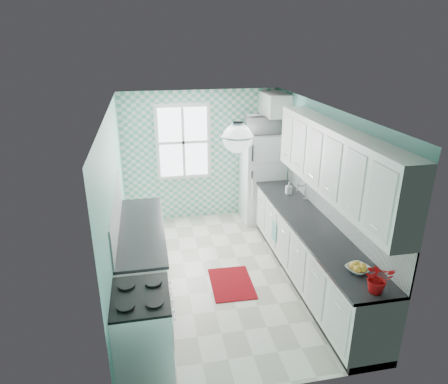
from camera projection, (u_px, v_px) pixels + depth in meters
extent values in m
cube|color=silver|center=(224.00, 274.00, 6.13)|extent=(3.00, 4.40, 0.02)
cube|color=white|center=(224.00, 110.00, 5.21)|extent=(3.00, 4.40, 0.02)
cube|color=#6EB4A6|center=(202.00, 156.00, 7.69)|extent=(3.00, 0.02, 2.50)
cube|color=#6EB4A6|center=(271.00, 289.00, 3.65)|extent=(3.00, 0.02, 2.50)
cube|color=#6EB4A6|center=(115.00, 207.00, 5.40)|extent=(0.02, 4.40, 2.50)
cube|color=#6EB4A6|center=(323.00, 191.00, 5.95)|extent=(0.02, 4.40, 2.50)
cube|color=#5DB69A|center=(202.00, 156.00, 7.67)|extent=(3.00, 0.01, 2.50)
cube|color=white|center=(183.00, 142.00, 7.48)|extent=(1.04, 0.05, 1.44)
cube|color=white|center=(183.00, 142.00, 7.46)|extent=(0.90, 0.02, 1.30)
cube|color=white|center=(333.00, 205.00, 5.60)|extent=(0.02, 3.60, 0.51)
cube|color=white|center=(117.00, 213.00, 5.35)|extent=(0.02, 2.15, 0.51)
cube|color=white|center=(335.00, 162.00, 5.13)|extent=(0.33, 3.20, 0.90)
cube|color=white|center=(275.00, 104.00, 7.21)|extent=(0.40, 0.74, 0.40)
cylinder|color=silver|center=(238.00, 124.00, 4.49)|extent=(0.14, 0.14, 0.04)
cylinder|color=silver|center=(238.00, 130.00, 4.52)|extent=(0.02, 0.02, 0.12)
sphere|color=white|center=(238.00, 138.00, 4.55)|extent=(0.34, 0.34, 0.34)
cube|color=white|center=(310.00, 253.00, 5.82)|extent=(0.60, 3.60, 0.90)
cube|color=black|center=(312.00, 224.00, 5.64)|extent=(0.63, 3.60, 0.04)
cube|color=white|center=(142.00, 259.00, 5.68)|extent=(0.60, 2.15, 0.90)
cube|color=black|center=(141.00, 229.00, 5.51)|extent=(0.63, 2.15, 0.04)
cube|color=white|center=(262.00, 177.00, 7.68)|extent=(0.75, 0.71, 1.73)
cube|color=silver|center=(268.00, 163.00, 7.21)|extent=(0.74, 0.01, 0.02)
cube|color=silver|center=(252.00, 153.00, 7.06)|extent=(0.03, 0.03, 0.30)
cube|color=silver|center=(252.00, 185.00, 7.28)|extent=(0.03, 0.03, 0.54)
cube|color=silver|center=(144.00, 331.00, 4.27)|extent=(0.60, 0.76, 0.90)
cube|color=black|center=(140.00, 296.00, 4.10)|extent=(0.60, 0.76, 0.03)
cube|color=black|center=(172.00, 323.00, 4.30)|extent=(0.01, 0.50, 0.30)
cube|color=silver|center=(293.00, 203.00, 6.36)|extent=(0.55, 0.46, 0.12)
cylinder|color=silver|center=(306.00, 191.00, 6.32)|extent=(0.02, 0.02, 0.30)
torus|color=silver|center=(302.00, 180.00, 6.24)|extent=(0.16, 0.02, 0.16)
cube|color=maroon|center=(232.00, 283.00, 5.88)|extent=(0.63, 0.88, 0.01)
cube|color=#57B094|center=(274.00, 231.00, 6.41)|extent=(0.02, 0.22, 0.32)
imported|color=white|center=(358.00, 269.00, 4.47)|extent=(0.33, 0.33, 0.06)
imported|color=red|center=(378.00, 278.00, 4.07)|extent=(0.34, 0.31, 0.32)
imported|color=#AABAC1|center=(289.00, 188.00, 6.65)|extent=(0.09, 0.10, 0.20)
imported|color=silver|center=(264.00, 124.00, 7.30)|extent=(0.59, 0.40, 0.33)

